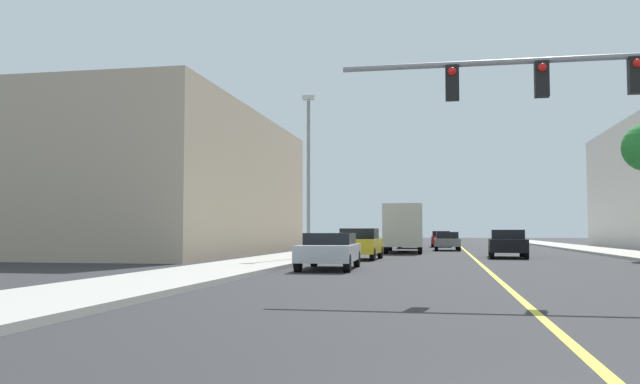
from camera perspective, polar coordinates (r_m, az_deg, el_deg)
name	(u,v)px	position (r m, az deg, el deg)	size (l,w,h in m)	color
ground	(466,251)	(46.45, 12.69, -5.10)	(192.00, 192.00, 0.00)	#2D2D30
sidewalk_left	(338,250)	(47.03, 1.55, -5.07)	(3.43, 168.00, 0.15)	#B2ADA3
sidewalk_right	(605,251)	(47.62, 23.69, -4.76)	(3.43, 168.00, 0.15)	#B2ADA3
lane_marking_center	(466,251)	(46.45, 12.69, -5.10)	(0.16, 144.00, 0.01)	yellow
building_left_near	(157,185)	(42.28, -14.15, 0.58)	(13.66, 24.05, 8.60)	tan
street_lamp	(308,167)	(31.04, -1.03, 2.19)	(0.56, 0.28, 7.76)	gray
car_yellow	(359,244)	(32.33, 3.47, -4.55)	(2.05, 4.04, 1.53)	gold
car_red	(441,239)	(59.08, 10.56, -4.04)	(1.83, 4.61, 1.41)	red
car_green	(410,239)	(54.05, 7.86, -4.09)	(1.92, 4.37, 1.48)	#196638
car_black	(507,243)	(35.77, 16.11, -4.32)	(2.07, 4.57, 1.47)	black
car_gray	(447,241)	(48.25, 11.08, -4.22)	(1.86, 4.43, 1.35)	slate
car_silver	(330,250)	(24.03, 0.84, -5.08)	(2.07, 4.64, 1.33)	#BCBCC1
delivery_truck	(404,227)	(43.19, 7.35, -3.10)	(2.71, 8.64, 3.09)	red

